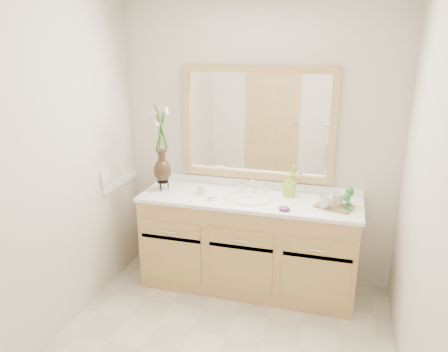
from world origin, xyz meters
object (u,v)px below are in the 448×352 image
(flower_vase, at_px, (161,134))
(soap_bottle, at_px, (289,186))
(tray, at_px, (334,207))
(tumbler, at_px, (201,189))

(flower_vase, xyz_separation_m, soap_bottle, (1.09, 0.14, -0.41))
(soap_bottle, distance_m, tray, 0.42)
(flower_vase, distance_m, tumbler, 0.58)
(flower_vase, bearing_deg, tray, -1.21)
(tumbler, xyz_separation_m, tray, (1.10, -0.01, -0.04))
(flower_vase, height_order, tray, flower_vase)
(soap_bottle, bearing_deg, flower_vase, -163.65)
(flower_vase, height_order, soap_bottle, flower_vase)
(flower_vase, relative_size, tray, 2.64)
(tumbler, height_order, tray, tumbler)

